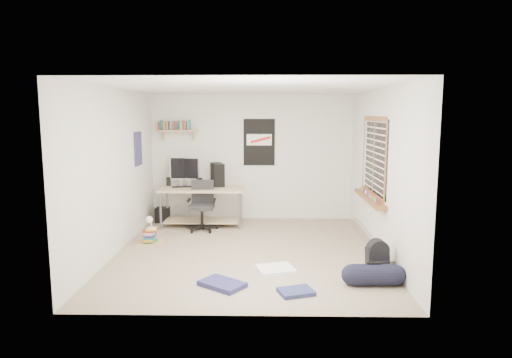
{
  "coord_description": "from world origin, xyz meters",
  "views": [
    {
      "loc": [
        0.26,
        -6.82,
        2.14
      ],
      "look_at": [
        0.12,
        0.36,
        1.09
      ],
      "focal_mm": 32.0,
      "sensor_mm": 36.0,
      "label": 1
    }
  ],
  "objects_px": {
    "book_stack": "(150,234)",
    "duffel_bag": "(374,275)",
    "office_chair": "(202,204)",
    "desk": "(202,207)",
    "backpack": "(377,261)"
  },
  "relations": [
    {
      "from": "office_chair",
      "to": "book_stack",
      "type": "relative_size",
      "value": 2.18
    },
    {
      "from": "office_chair",
      "to": "book_stack",
      "type": "height_order",
      "value": "office_chair"
    },
    {
      "from": "duffel_bag",
      "to": "book_stack",
      "type": "bearing_deg",
      "value": 150.43
    },
    {
      "from": "backpack",
      "to": "book_stack",
      "type": "distance_m",
      "value": 3.67
    },
    {
      "from": "office_chair",
      "to": "duffel_bag",
      "type": "relative_size",
      "value": 1.7
    },
    {
      "from": "desk",
      "to": "backpack",
      "type": "xyz_separation_m",
      "value": [
        2.68,
        -2.64,
        -0.16
      ]
    },
    {
      "from": "desk",
      "to": "duffel_bag",
      "type": "distance_m",
      "value": 3.94
    },
    {
      "from": "backpack",
      "to": "book_stack",
      "type": "xyz_separation_m",
      "value": [
        -3.37,
        1.44,
        -0.05
      ]
    },
    {
      "from": "desk",
      "to": "office_chair",
      "type": "height_order",
      "value": "office_chair"
    },
    {
      "from": "backpack",
      "to": "book_stack",
      "type": "relative_size",
      "value": 0.89
    },
    {
      "from": "duffel_bag",
      "to": "backpack",
      "type": "bearing_deg",
      "value": 69.1
    },
    {
      "from": "desk",
      "to": "backpack",
      "type": "bearing_deg",
      "value": -65.69
    },
    {
      "from": "book_stack",
      "to": "duffel_bag",
      "type": "bearing_deg",
      "value": -29.04
    },
    {
      "from": "office_chair",
      "to": "desk",
      "type": "bearing_deg",
      "value": 95.22
    },
    {
      "from": "book_stack",
      "to": "desk",
      "type": "bearing_deg",
      "value": 59.97
    }
  ]
}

